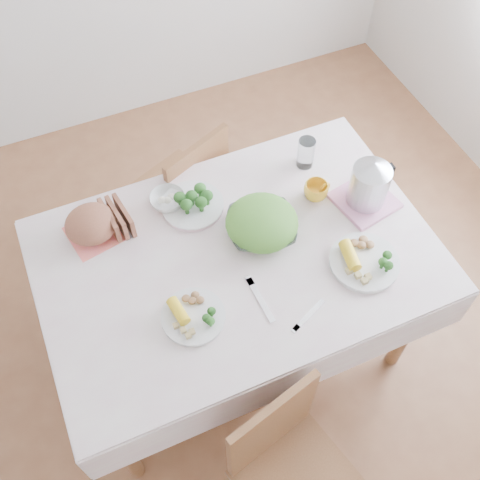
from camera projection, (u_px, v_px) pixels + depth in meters
name	position (u px, v px, depth m)	size (l,w,h in m)	color
floor	(238.00, 339.00, 2.77)	(3.60, 3.60, 0.00)	brown
dining_table	(238.00, 303.00, 2.46)	(1.40, 0.90, 0.75)	brown
tablecloth	(237.00, 255.00, 2.15)	(1.50, 1.00, 0.01)	silver
chair_near	(301.00, 479.00, 1.96)	(0.38, 0.38, 0.84)	brown
chair_far	(176.00, 183.00, 2.74)	(0.38, 0.38, 0.84)	brown
salad_bowl	(262.00, 227.00, 2.17)	(0.27, 0.27, 0.07)	white
dinner_plate_left	(193.00, 317.00, 1.98)	(0.23, 0.23, 0.02)	white
dinner_plate_right	(364.00, 262.00, 2.11)	(0.27, 0.27, 0.02)	white
broccoli_plate	(193.00, 206.00, 2.26)	(0.25, 0.25, 0.02)	beige
napkin	(95.00, 233.00, 2.20)	(0.19, 0.19, 0.00)	#FC7064
bread_loaf	(92.00, 225.00, 2.15)	(0.20, 0.19, 0.12)	brown
fruit_bowl	(168.00, 200.00, 2.27)	(0.14, 0.14, 0.04)	white
yellow_mug	(316.00, 191.00, 2.27)	(0.10, 0.10, 0.08)	yellow
glass_tumbler	(306.00, 154.00, 2.35)	(0.07, 0.07, 0.14)	white
pink_tray	(364.00, 201.00, 2.28)	(0.22, 0.22, 0.02)	pink
electric_kettle	(370.00, 182.00, 2.19)	(0.15, 0.15, 0.22)	#B2B5BA
fork_right	(261.00, 300.00, 2.03)	(0.02, 0.20, 0.00)	silver
knife	(309.00, 315.00, 1.99)	(0.02, 0.16, 0.00)	silver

